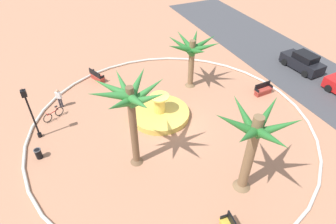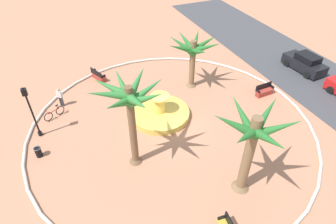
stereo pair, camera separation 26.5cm
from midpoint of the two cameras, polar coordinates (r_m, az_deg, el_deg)
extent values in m
plane|color=tan|center=(20.84, 0.37, -2.71)|extent=(80.00, 80.00, 0.00)
torus|color=silver|center=(20.77, 0.37, -2.51)|extent=(20.39, 20.39, 0.20)
cube|color=#424247|center=(28.93, 27.84, 5.49)|extent=(48.00, 8.00, 0.03)
cylinder|color=gold|center=(21.54, -2.00, -0.33)|extent=(4.46, 4.46, 0.45)
cylinder|color=teal|center=(21.56, -2.00, -0.41)|extent=(3.92, 3.92, 0.34)
cylinder|color=gold|center=(21.00, -2.06, 1.53)|extent=(0.80, 0.80, 1.31)
cylinder|color=#F1C954|center=(20.57, -2.10, 3.12)|extent=(1.43, 1.43, 0.12)
cylinder|color=brown|center=(15.72, 15.55, -8.38)|extent=(0.54, 0.54, 5.27)
cone|color=brown|center=(17.49, 14.20, -13.72)|extent=(1.03, 1.03, 0.50)
cone|color=#28702D|center=(13.63, 19.43, -5.02)|extent=(2.38, 0.77, 1.35)
cone|color=#28702D|center=(14.57, 20.81, -2.83)|extent=(1.60, 2.26, 1.59)
cone|color=#28702D|center=(15.06, 18.70, -0.38)|extent=(1.54, 2.32, 1.46)
cone|color=#28702D|center=(14.86, 14.52, -0.54)|extent=(2.28, 0.66, 1.65)
cone|color=#28702D|center=(14.09, 12.91, -2.34)|extent=(1.61, 2.29, 1.52)
cone|color=#28702D|center=(13.46, 15.23, -4.69)|extent=(1.60, 2.32, 1.38)
cylinder|color=brown|center=(24.05, 4.37, 9.55)|extent=(0.48, 0.48, 4.21)
cone|color=brown|center=(25.00, 4.17, 5.83)|extent=(0.91, 0.91, 0.50)
cone|color=#28702D|center=(22.45, 5.75, 11.99)|extent=(2.35, 0.65, 1.42)
cone|color=#28702D|center=(23.18, 7.23, 12.83)|extent=(1.85, 2.20, 1.39)
cone|color=#28702D|center=(23.80, 6.87, 13.68)|extent=(0.68, 2.37, 1.32)
cone|color=#28702D|center=(24.23, 5.05, 14.27)|extent=(2.19, 1.89, 1.33)
cone|color=#28702D|center=(24.05, 3.03, 14.16)|extent=(2.40, 0.89, 1.33)
cone|color=#28702D|center=(23.61, 2.13, 13.42)|extent=(2.06, 1.99, 1.52)
cone|color=#28702D|center=(22.79, 2.20, 12.68)|extent=(0.66, 2.36, 1.36)
cone|color=#28702D|center=(22.47, 3.90, 11.81)|extent=(2.06, 1.95, 1.61)
cylinder|color=brown|center=(16.48, -7.39, -3.29)|extent=(0.44, 0.44, 5.69)
cone|color=brown|center=(18.31, -6.73, -9.33)|extent=(0.83, 0.83, 0.50)
cone|color=#337F38|center=(14.15, -6.44, 1.83)|extent=(2.30, 0.81, 1.21)
cone|color=#337F38|center=(14.71, -4.69, 2.68)|extent=(1.87, 2.01, 1.54)
cone|color=#337F38|center=(15.28, -4.69, 4.26)|extent=(0.62, 2.21, 1.52)
cone|color=#337F38|center=(15.71, -6.60, 5.90)|extent=(2.04, 1.93, 1.23)
cone|color=#337F38|center=(15.79, -9.45, 5.23)|extent=(2.24, 0.72, 1.47)
cone|color=#337F38|center=(15.38, -11.68, 4.71)|extent=(1.97, 2.01, 1.14)
cone|color=#337F38|center=(14.84, -12.19, 3.35)|extent=(0.86, 2.31, 1.11)
cone|color=#337F38|center=(14.32, -10.11, 1.43)|extent=(1.92, 2.02, 1.38)
cube|color=#B73D33|center=(26.42, -14.30, 7.11)|extent=(1.67, 1.07, 0.12)
cube|color=black|center=(26.17, -14.78, 7.48)|extent=(1.51, 0.69, 0.50)
cube|color=#9C342B|center=(26.55, -14.22, 6.65)|extent=(1.54, 0.99, 0.39)
cube|color=black|center=(26.91, -15.27, 7.91)|extent=(0.25, 0.45, 0.24)
cube|color=black|center=(25.79, -13.39, 6.81)|extent=(0.25, 0.45, 0.24)
cube|color=black|center=(15.64, 10.71, -19.98)|extent=(0.12, 0.46, 0.24)
cube|color=#B73D33|center=(24.98, 18.33, 4.29)|extent=(0.59, 1.63, 0.12)
cube|color=black|center=(24.94, 18.15, 5.10)|extent=(0.17, 1.60, 0.50)
cube|color=#9C342B|center=(25.12, 18.21, 3.81)|extent=(0.54, 1.50, 0.39)
cube|color=black|center=(25.40, 19.63, 4.95)|extent=(0.45, 0.11, 0.24)
cube|color=black|center=(24.44, 17.11, 4.13)|extent=(0.45, 0.11, 0.24)
cylinder|color=black|center=(20.90, -25.79, -1.01)|extent=(0.12, 0.12, 3.47)
cylinder|color=black|center=(21.85, -24.65, -4.21)|extent=(0.28, 0.28, 0.30)
cube|color=black|center=(19.83, -27.33, 3.34)|extent=(0.32, 0.32, 0.44)
sphere|color=#F2EDCC|center=(19.83, -27.33, 3.34)|extent=(0.22, 0.22, 0.22)
cone|color=black|center=(19.69, -27.56, 4.00)|extent=(0.20, 0.20, 0.18)
cylinder|color=black|center=(20.18, -24.89, -7.62)|extent=(0.40, 0.40, 0.70)
torus|color=#4C4C51|center=(19.95, -25.16, -6.92)|extent=(0.46, 0.46, 0.06)
torus|color=black|center=(22.77, -23.28, -1.12)|extent=(0.39, 0.67, 0.72)
torus|color=black|center=(23.10, -21.28, 0.11)|extent=(0.39, 0.67, 0.72)
cylinder|color=#B21919|center=(22.79, -22.41, -0.04)|extent=(0.49, 0.86, 0.05)
cylinder|color=#B21919|center=(22.83, -21.79, 0.68)|extent=(0.04, 0.04, 0.30)
cube|color=black|center=(22.73, -21.89, 1.02)|extent=(0.18, 0.22, 0.06)
cylinder|color=#B21919|center=(22.57, -23.41, -0.35)|extent=(0.40, 0.23, 0.03)
cylinder|color=#33333D|center=(23.95, -21.24, 1.81)|extent=(0.14, 0.14, 0.85)
cylinder|color=#33333D|center=(23.86, -20.86, 1.78)|extent=(0.14, 0.14, 0.85)
cube|color=white|center=(23.52, -21.44, 3.17)|extent=(0.35, 0.39, 0.56)
sphere|color=tan|center=(23.31, -21.66, 3.97)|extent=(0.22, 0.22, 0.22)
cylinder|color=white|center=(23.62, -21.91, 3.20)|extent=(0.09, 0.09, 0.53)
cylinder|color=white|center=(23.42, -20.96, 3.13)|extent=(0.09, 0.09, 0.53)
cube|color=black|center=(29.94, 25.03, 8.90)|extent=(4.10, 1.95, 0.90)
cube|color=black|center=(29.53, 25.69, 9.93)|extent=(2.09, 1.57, 0.60)
cube|color=#333D47|center=(30.03, 24.39, 10.61)|extent=(0.38, 1.38, 0.51)
cylinder|color=black|center=(30.12, 22.10, 9.22)|extent=(0.65, 0.26, 0.64)
cylinder|color=black|center=(31.35, 24.25, 9.78)|extent=(0.65, 0.26, 0.64)
cylinder|color=black|center=(28.84, 25.53, 6.88)|extent=(0.65, 0.26, 0.64)
cylinder|color=black|center=(30.12, 27.62, 7.54)|extent=(0.65, 0.26, 0.64)
cylinder|color=black|center=(27.59, 29.27, 4.13)|extent=(0.65, 0.26, 0.64)
camera|label=1|loc=(0.13, -90.37, -0.30)|focal=30.38mm
camera|label=2|loc=(0.13, 89.63, 0.30)|focal=30.38mm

